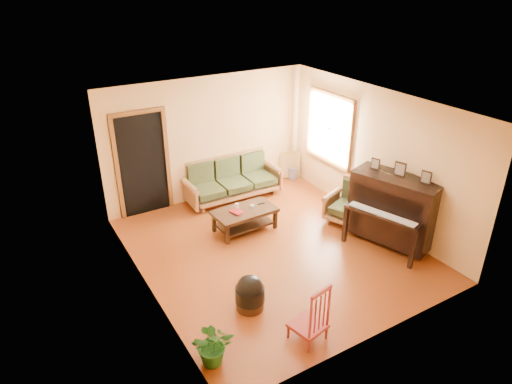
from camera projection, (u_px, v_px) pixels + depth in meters
floor at (273, 249)px, 8.10m from camera, size 5.00×5.00×0.00m
doorway at (143, 165)px, 8.90m from camera, size 1.08×0.16×2.05m
window at (330, 128)px, 9.46m from camera, size 0.12×1.36×1.46m
sofa at (233, 179)px, 9.71m from camera, size 2.08×0.90×0.89m
coffee_table at (245, 220)px, 8.60m from camera, size 1.19×0.68×0.43m
armchair at (350, 204)px, 8.73m from camera, size 1.06×1.08×0.84m
piano at (393, 211)px, 8.00m from camera, size 1.29×1.68×1.31m
footstool at (250, 296)px, 6.61m from camera, size 0.45×0.45×0.41m
red_chair at (309, 312)px, 5.95m from camera, size 0.51×0.54×0.90m
leaning_frame at (289, 165)px, 10.70m from camera, size 0.50×0.30×0.67m
ceramic_crock at (293, 173)px, 10.76m from camera, size 0.27×0.27×0.27m
potted_plant at (213, 344)px, 5.65m from camera, size 0.66×0.62×0.58m
book at (233, 213)px, 8.37m from camera, size 0.24×0.28×0.02m
candle at (237, 206)px, 8.51m from camera, size 0.08×0.08×0.12m
glass_jar at (252, 206)px, 8.58m from camera, size 0.11×0.11×0.06m
remote at (261, 203)px, 8.73m from camera, size 0.15×0.05×0.01m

